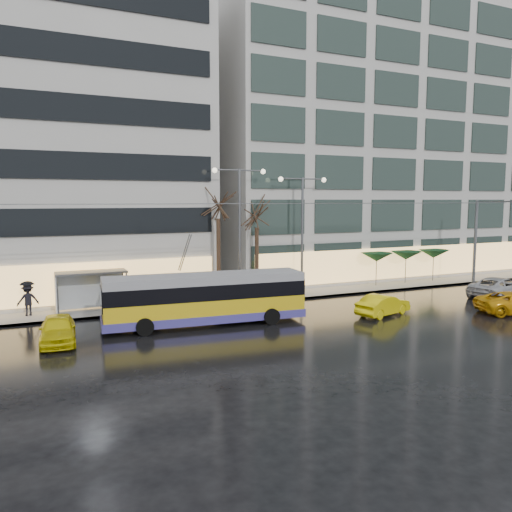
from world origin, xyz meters
TOP-DOWN VIEW (x-y plane):
  - ground at (0.00, 0.00)m, footprint 140.00×140.00m
  - sidewalk at (2.00, 14.00)m, footprint 80.00×10.00m
  - kerb at (2.00, 9.05)m, footprint 80.00×0.10m
  - building_right at (19.00, 19.00)m, footprint 32.00×14.00m
  - trolleybus at (-2.48, 4.98)m, footprint 11.39×4.80m
  - catenary at (1.00, 7.94)m, footprint 42.24×5.12m
  - bus_shelter at (-8.38, 10.69)m, footprint 4.20×1.60m
  - street_lamp_near at (2.00, 10.80)m, footprint 3.96×0.36m
  - street_lamp_far at (7.00, 10.80)m, footprint 3.96×0.36m
  - tree_a at (0.50, 11.00)m, footprint 3.20×3.20m
  - tree_b at (3.50, 11.20)m, footprint 3.20×3.20m
  - parasol_a at (14.00, 11.00)m, footprint 2.50×2.50m
  - parasol_b at (17.00, 11.00)m, footprint 2.50×2.50m
  - parasol_c at (20.00, 11.00)m, footprint 2.50×2.50m
  - taxi_a at (-10.27, 4.53)m, footprint 1.93×4.21m
  - taxi_b at (8.14, 2.76)m, footprint 4.15×2.42m
  - sedan_silver at (19.33, 3.84)m, footprint 5.79×3.74m
  - pedestrian_a at (-7.22, 9.40)m, footprint 1.12×1.13m
  - pedestrian_b at (-4.02, 11.35)m, footprint 0.96×0.85m
  - pedestrian_c at (-11.61, 10.93)m, footprint 1.35×0.96m

SIDE VIEW (x-z plane):
  - ground at x=0.00m, z-range 0.00..0.00m
  - sidewalk at x=2.00m, z-range 0.00..0.15m
  - kerb at x=2.00m, z-range 0.00..0.15m
  - taxi_b at x=8.14m, z-range 0.00..1.29m
  - taxi_a at x=-10.27m, z-range 0.00..1.40m
  - sedan_silver at x=19.33m, z-range 0.00..1.48m
  - pedestrian_b at x=-4.02m, z-range 0.15..1.80m
  - pedestrian_c at x=-11.61m, z-range 0.23..2.34m
  - trolleybus at x=-2.48m, z-range -1.20..4.02m
  - pedestrian_a at x=-7.22m, z-range 0.47..2.66m
  - bus_shelter at x=-8.38m, z-range 0.71..3.22m
  - parasol_a at x=14.00m, z-range 1.12..3.77m
  - parasol_b at x=17.00m, z-range 1.12..3.77m
  - parasol_c at x=20.00m, z-range 1.12..3.77m
  - catenary at x=1.00m, z-range 0.75..7.75m
  - street_lamp_far at x=7.00m, z-range 1.45..9.98m
  - street_lamp_near at x=2.00m, z-range 1.48..10.51m
  - tree_b at x=3.50m, z-range 2.55..10.25m
  - tree_a at x=0.50m, z-range 2.89..11.29m
  - building_right at x=19.00m, z-range 0.15..25.15m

